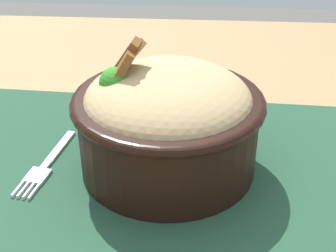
{
  "coord_description": "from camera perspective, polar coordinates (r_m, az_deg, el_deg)",
  "views": [
    {
      "loc": [
        -0.06,
        0.43,
        1.03
      ],
      "look_at": [
        -0.03,
        0.01,
        0.77
      ],
      "focal_mm": 51.37,
      "sensor_mm": 36.0,
      "label": 1
    }
  ],
  "objects": [
    {
      "name": "table",
      "position": [
        0.58,
        -3.3,
        -9.89
      ],
      "size": [
        1.09,
        1.0,
        0.72
      ],
      "color": "#99754C",
      "rests_on": "ground_plane"
    },
    {
      "name": "placemat",
      "position": [
        0.52,
        -4.24,
        -5.47
      ],
      "size": [
        0.49,
        0.37,
        0.0
      ],
      "primitive_type": "cube",
      "rotation": [
        0.0,
        0.0,
        -0.05
      ],
      "color": "#1E422D",
      "rests_on": "table"
    },
    {
      "name": "bowl",
      "position": [
        0.49,
        -0.07,
        0.99
      ],
      "size": [
        0.24,
        0.24,
        0.14
      ],
      "color": "black",
      "rests_on": "placemat"
    },
    {
      "name": "fork",
      "position": [
        0.54,
        -14.28,
        -4.52
      ],
      "size": [
        0.04,
        0.13,
        0.0
      ],
      "color": "silver",
      "rests_on": "placemat"
    }
  ]
}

